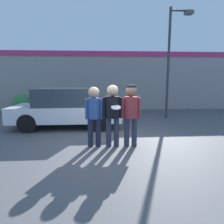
# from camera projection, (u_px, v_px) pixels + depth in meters

# --- Properties ---
(ground_plane) EXTENTS (56.00, 56.00, 0.00)m
(ground_plane) POSITION_uv_depth(u_px,v_px,m) (114.00, 145.00, 5.84)
(ground_plane) COLOR #4C4C4F
(storefront_building) EXTENTS (24.00, 0.22, 3.57)m
(storefront_building) POSITION_uv_depth(u_px,v_px,m) (106.00, 81.00, 12.31)
(storefront_building) COLOR gray
(storefront_building) RESTS_ON ground
(person_left) EXTENTS (0.50, 0.33, 1.69)m
(person_left) POSITION_uv_depth(u_px,v_px,m) (94.00, 112.00, 5.54)
(person_left) COLOR #1E2338
(person_left) RESTS_ON ground
(person_middle_with_frisbee) EXTENTS (0.56, 0.60, 1.75)m
(person_middle_with_frisbee) POSITION_uv_depth(u_px,v_px,m) (113.00, 110.00, 5.53)
(person_middle_with_frisbee) COLOR #2D3347
(person_middle_with_frisbee) RESTS_ON ground
(person_right) EXTENTS (0.55, 0.38, 1.74)m
(person_right) POSITION_uv_depth(u_px,v_px,m) (131.00, 110.00, 5.57)
(person_right) COLOR #2D3347
(person_right) RESTS_ON ground
(parked_car_near) EXTENTS (4.22, 1.93, 1.55)m
(parked_car_near) POSITION_uv_depth(u_px,v_px,m) (67.00, 108.00, 7.99)
(parked_car_near) COLOR silver
(parked_car_near) RESTS_ON ground
(street_lamp) EXTENTS (1.11, 0.35, 5.20)m
(street_lamp) POSITION_uv_depth(u_px,v_px,m) (173.00, 51.00, 9.52)
(street_lamp) COLOR #38383D
(street_lamp) RESTS_ON ground
(shrub) EXTENTS (1.05, 1.05, 1.05)m
(shrub) POSITION_uv_depth(u_px,v_px,m) (22.00, 103.00, 11.50)
(shrub) COLOR #387A3D
(shrub) RESTS_ON ground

